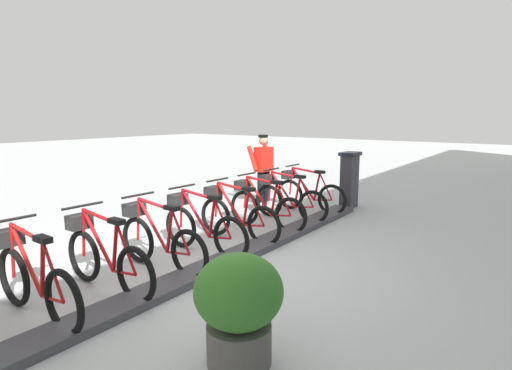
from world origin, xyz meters
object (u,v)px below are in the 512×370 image
Objects in this scene: bike_docked_3 at (235,215)px; bike_docked_4 at (201,226)px; planter_bush at (239,303)px; payment_kiosk at (349,179)px; worker_near_rack at (263,167)px; bike_docked_0 at (307,192)px; bike_docked_7 at (33,279)px; bike_docked_1 at (287,199)px; bike_docked_2 at (263,206)px; bike_docked_6 at (104,256)px; bike_docked_5 at (158,239)px.

bike_docked_3 is 1.00× the size of bike_docked_4.
payment_kiosk is at bearing -74.99° from planter_bush.
worker_near_rack is at bearing -71.14° from bike_docked_4.
payment_kiosk reaches higher than bike_docked_4.
bike_docked_7 is (0.00, 5.91, 0.00)m from bike_docked_0.
bike_docked_2 is (0.00, 0.84, 0.00)m from bike_docked_1.
payment_kiosk is at bearing -102.29° from bike_docked_2.
bike_docked_7 is (0.00, 2.53, 0.00)m from bike_docked_4.
bike_docked_7 is 1.04× the size of worker_near_rack.
bike_docked_1 is 1.04× the size of worker_near_rack.
bike_docked_1 and bike_docked_7 have the same top height.
bike_docked_7 is at bearing 90.00° from bike_docked_3.
bike_docked_2 is at bearing 90.00° from bike_docked_0.
bike_docked_1 is (0.57, 1.78, -0.24)m from payment_kiosk.
bike_docked_6 is at bearing -5.65° from planter_bush.
bike_docked_3 is 3.55m from planter_bush.
bike_docked_0 is at bearing -90.00° from bike_docked_1.
bike_docked_3 is 1.69m from bike_docked_5.
planter_bush is at bearing -164.46° from bike_docked_7.
payment_kiosk is 2.70m from bike_docked_2.
worker_near_rack is (1.13, -5.85, 0.48)m from bike_docked_7.
bike_docked_4 is at bearing -90.00° from bike_docked_5.
bike_docked_2 and bike_docked_6 have the same top height.
bike_docked_4 is 0.84m from bike_docked_5.
bike_docked_3 is at bearing 90.00° from bike_docked_2.
bike_docked_6 is 5.15m from worker_near_rack.
bike_docked_2 is 0.84m from bike_docked_3.
planter_bush is at bearing 105.01° from payment_kiosk.
worker_near_rack is (1.13, -1.63, 0.48)m from bike_docked_2.
planter_bush is (-3.37, 5.23, -0.37)m from worker_near_rack.
bike_docked_1 is 4.22m from bike_docked_6.
bike_docked_0 is 5.75m from planter_bush.
bike_docked_2 is 1.00× the size of bike_docked_3.
payment_kiosk reaches higher than planter_bush.
bike_docked_3 is 2.76m from worker_near_rack.
bike_docked_4 and bike_docked_7 have the same top height.
planter_bush is (-2.24, 5.29, 0.11)m from bike_docked_0.
bike_docked_4 is (0.00, 3.38, 0.00)m from bike_docked_0.
worker_near_rack reaches higher than bike_docked_0.
bike_docked_7 is (0.00, 4.22, 0.00)m from bike_docked_2.
bike_docked_3 is 0.84m from bike_docked_4.
bike_docked_0 is 1.00× the size of bike_docked_5.
bike_docked_7 is at bearing 85.23° from payment_kiosk.
payment_kiosk is 5.20m from bike_docked_5.
bike_docked_7 is at bearing 90.00° from bike_docked_2.
payment_kiosk reaches higher than bike_docked_6.
worker_near_rack is (1.13, -4.16, 0.48)m from bike_docked_5.
bike_docked_6 reaches higher than planter_bush.
payment_kiosk is at bearing -107.81° from bike_docked_1.
worker_near_rack is at bearing -34.59° from bike_docked_1.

